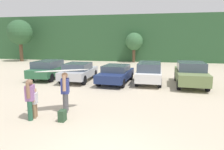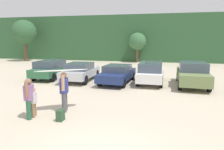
# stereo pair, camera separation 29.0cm
# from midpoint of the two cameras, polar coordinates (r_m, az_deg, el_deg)

# --- Properties ---
(hillside_ridge) EXTENTS (108.00, 12.00, 6.68)m
(hillside_ridge) POSITION_cam_midpoint_polar(r_m,az_deg,el_deg) (36.17, 9.55, 9.79)
(hillside_ridge) COLOR #2D5633
(hillside_ridge) RESTS_ON ground_plane
(tree_left) EXTENTS (3.56, 3.56, 5.99)m
(tree_left) POSITION_cam_midpoint_polar(r_m,az_deg,el_deg) (33.64, -24.05, 10.52)
(tree_left) COLOR brown
(tree_left) RESTS_ON ground_plane
(tree_ridge_back) EXTENTS (2.43, 2.43, 4.13)m
(tree_ridge_back) POSITION_cam_midpoint_polar(r_m,az_deg,el_deg) (29.61, 5.75, 9.01)
(tree_ridge_back) COLOR brown
(tree_ridge_back) RESTS_ON ground_plane
(parked_car_forest_green) EXTENTS (1.94, 4.61, 1.50)m
(parked_car_forest_green) POSITION_cam_midpoint_polar(r_m,az_deg,el_deg) (18.03, -17.14, 1.62)
(parked_car_forest_green) COLOR #2D6642
(parked_car_forest_green) RESTS_ON ground_plane
(parked_car_silver) EXTENTS (1.95, 4.31, 1.42)m
(parked_car_silver) POSITION_cam_midpoint_polar(r_m,az_deg,el_deg) (16.39, -9.54, 0.99)
(parked_car_silver) COLOR silver
(parked_car_silver) RESTS_ON ground_plane
(parked_car_navy) EXTENTS (2.21, 4.62, 1.33)m
(parked_car_navy) POSITION_cam_midpoint_polar(r_m,az_deg,el_deg) (15.46, 0.58, 0.42)
(parked_car_navy) COLOR navy
(parked_car_navy) RESTS_ON ground_plane
(parked_car_white) EXTENTS (1.83, 4.77, 1.55)m
(parked_car_white) POSITION_cam_midpoint_polar(r_m,az_deg,el_deg) (15.73, 9.64, 0.89)
(parked_car_white) COLOR white
(parked_car_white) RESTS_ON ground_plane
(parked_car_olive_green) EXTENTS (2.08, 4.75, 1.66)m
(parked_car_olive_green) POSITION_cam_midpoint_polar(r_m,az_deg,el_deg) (15.49, 20.12, 0.40)
(parked_car_olive_green) COLOR #6B7F4C
(parked_car_olive_green) RESTS_ON ground_plane
(person_adult) EXTENTS (0.44, 0.79, 1.78)m
(person_adult) POSITION_cam_midpoint_polar(r_m,az_deg,el_deg) (9.51, -13.48, -3.93)
(person_adult) COLOR #4C4C51
(person_adult) RESTS_ON ground_plane
(person_child) EXTENTS (0.31, 0.49, 1.24)m
(person_child) POSITION_cam_midpoint_polar(r_m,az_deg,el_deg) (9.26, -21.23, -6.63)
(person_child) COLOR #8C6B4C
(person_child) RESTS_ON ground_plane
(person_companion) EXTENTS (0.41, 0.61, 1.65)m
(person_companion) POSITION_cam_midpoint_polar(r_m,az_deg,el_deg) (9.06, -22.25, -5.52)
(person_companion) COLOR #26593F
(person_companion) RESTS_ON ground_plane
(surfboard_white) EXTENTS (2.35, 1.81, 0.15)m
(surfboard_white) POSITION_cam_midpoint_polar(r_m,az_deg,el_deg) (9.42, -14.16, 1.18)
(surfboard_white) COLOR white
(backpack_dropped) EXTENTS (0.24, 0.34, 0.45)m
(backpack_dropped) POSITION_cam_midpoint_polar(r_m,az_deg,el_deg) (8.66, -14.34, -10.70)
(backpack_dropped) COLOR #2D4C33
(backpack_dropped) RESTS_ON ground_plane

